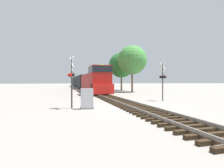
% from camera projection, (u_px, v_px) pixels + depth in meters
% --- Properties ---
extents(ground_plane, '(400.00, 400.00, 0.00)m').
position_uv_depth(ground_plane, '(132.00, 107.00, 14.36)').
color(ground_plane, gray).
extents(rail_track_bed, '(2.60, 160.00, 0.31)m').
position_uv_depth(rail_track_bed, '(132.00, 105.00, 14.35)').
color(rail_track_bed, black).
rests_on(rail_track_bed, ground).
extents(freight_train, '(3.03, 66.03, 4.54)m').
position_uv_depth(freight_train, '(81.00, 82.00, 55.71)').
color(freight_train, maroon).
rests_on(freight_train, ground).
extents(crossing_signal_near, '(0.52, 1.01, 4.02)m').
position_uv_depth(crossing_signal_near, '(71.00, 78.00, 13.48)').
color(crossing_signal_near, '#333333').
rests_on(crossing_signal_near, ground).
extents(crossing_signal_far, '(0.36, 1.01, 4.22)m').
position_uv_depth(crossing_signal_far, '(163.00, 78.00, 18.91)').
color(crossing_signal_far, '#333333').
rests_on(crossing_signal_far, ground).
extents(relay_cabinet, '(1.00, 0.55, 1.55)m').
position_uv_depth(relay_cabinet, '(87.00, 99.00, 13.29)').
color(relay_cabinet, slate).
rests_on(relay_cabinet, ground).
extents(tree_far_right, '(5.86, 5.86, 9.41)m').
position_uv_depth(tree_far_right, '(132.00, 60.00, 35.23)').
color(tree_far_right, brown).
rests_on(tree_far_right, ground).
extents(tree_mid_background, '(6.12, 6.12, 9.22)m').
position_uv_depth(tree_mid_background, '(121.00, 65.00, 42.62)').
color(tree_mid_background, brown).
rests_on(tree_mid_background, ground).
extents(tree_deep_background, '(4.47, 4.47, 9.18)m').
position_uv_depth(tree_deep_background, '(101.00, 70.00, 69.49)').
color(tree_deep_background, brown).
rests_on(tree_deep_background, ground).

